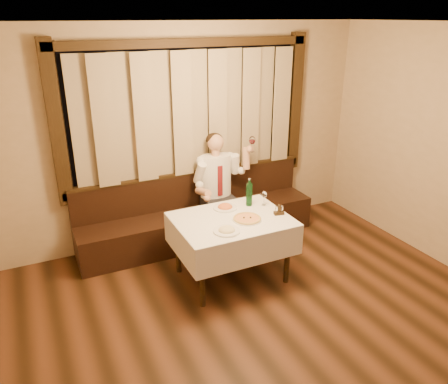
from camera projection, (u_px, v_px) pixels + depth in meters
name	position (u px, v px, depth m)	size (l,w,h in m)	color
room	(268.00, 176.00, 3.97)	(5.01, 6.01, 2.81)	black
banquette	(198.00, 219.00, 5.88)	(3.20, 0.61, 0.94)	black
dining_table	(232.00, 227.00, 4.90)	(1.27, 0.97, 0.76)	black
pizza	(247.00, 219.00, 4.82)	(0.33, 0.33, 0.03)	white
pasta_red	(225.00, 205.00, 5.10)	(0.28, 0.28, 0.10)	white
pasta_cream	(227.00, 228.00, 4.55)	(0.29, 0.29, 0.10)	white
green_bottle	(249.00, 194.00, 5.14)	(0.07, 0.07, 0.34)	#0E431A
table_wine_glass	(264.00, 195.00, 5.15)	(0.07, 0.07, 0.18)	white
cruet_caddy	(279.00, 211.00, 4.94)	(0.12, 0.08, 0.12)	black
seated_man	(219.00, 181.00, 5.72)	(0.81, 0.61, 1.46)	black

